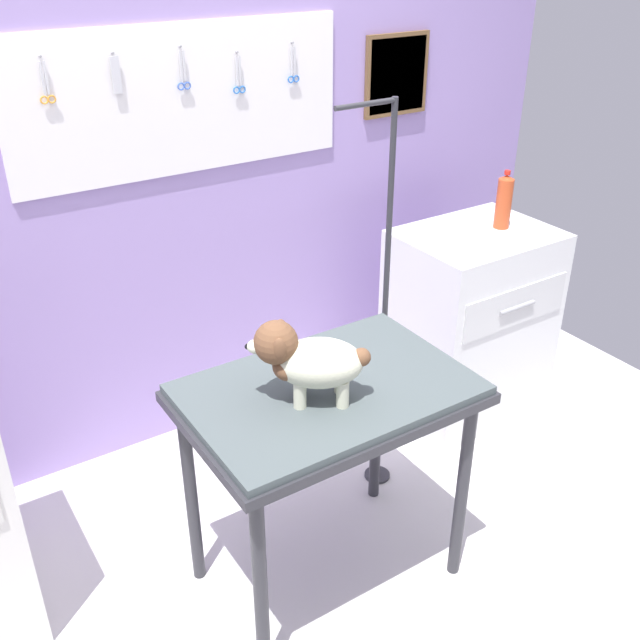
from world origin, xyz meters
The scene contains 7 objects.
ground centered at (0.00, 0.00, -0.02)m, with size 4.40×4.00×0.04m, color silver.
rear_wall_panel centered at (0.01, 1.28, 1.16)m, with size 4.00×0.09×2.30m.
grooming_table centered at (0.02, 0.14, 0.73)m, with size 0.92×0.61×0.83m.
grooming_arm centered at (0.49, 0.46, 0.75)m, with size 0.30×0.11×1.61m.
dog centered at (-0.07, 0.11, 0.97)m, with size 0.35×0.29×0.27m.
cabinet_right centered at (1.19, 0.68, 0.45)m, with size 0.68×0.54×0.91m.
soda_bottle centered at (1.31, 0.68, 1.03)m, with size 0.07×0.07×0.26m.
Camera 1 is at (-1.05, -1.47, 2.11)m, focal length 41.11 mm.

